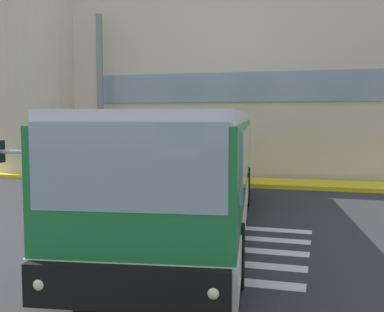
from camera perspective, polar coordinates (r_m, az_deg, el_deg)
name	(u,v)px	position (r m, az deg, el deg)	size (l,w,h in m)	color
ground_plane	(169,205)	(14.17, -2.83, -5.86)	(80.00, 90.00, 0.02)	#2B2B2D
bay_paint_stripes	(197,246)	(9.69, 0.64, -10.82)	(4.40, 3.96, 0.01)	silver
terminal_building	(225,85)	(25.34, 3.99, 8.50)	(19.97, 13.80, 8.52)	beige
boarding_curb	(207,181)	(18.72, 1.81, -2.99)	(22.17, 2.00, 0.15)	yellow
entry_support_column	(100,95)	(20.82, -11.01, 7.26)	(0.28, 0.28, 6.77)	slate
bus_main_foreground	(192,170)	(11.21, 0.04, -1.74)	(4.17, 12.05, 2.70)	#1E7238
passenger_near_column	(106,154)	(19.49, -10.27, 0.22)	(0.44, 0.45, 1.68)	#4C4233
passenger_by_doorway	(138,152)	(19.95, -6.53, 0.47)	(0.59, 0.38, 1.68)	#1E2338
passenger_at_curb_edge	(162,154)	(19.26, -3.67, 0.23)	(0.56, 0.34, 1.68)	#1E2338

